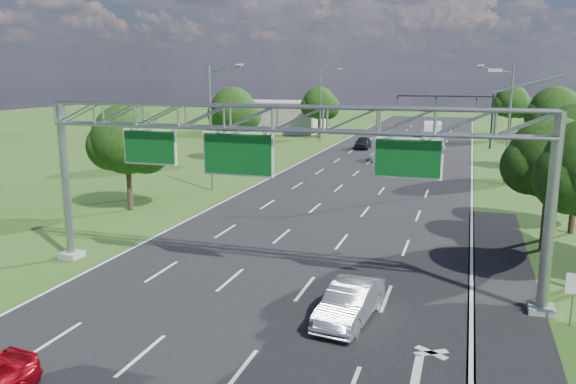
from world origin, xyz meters
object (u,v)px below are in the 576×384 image
at_px(sign_gantry, 277,132).
at_px(silver_sedan, 350,302).
at_px(regulatory_sign, 574,289).
at_px(traffic_signal, 464,108).
at_px(box_truck, 432,134).

xyz_separation_m(sign_gantry, silver_sedan, (4.01, -3.06, -6.15)).
height_order(regulatory_sign, silver_sedan, regulatory_sign).
relative_size(sign_gantry, silver_sedan, 5.19).
xyz_separation_m(sign_gantry, regulatory_sign, (12.07, -1.02, -5.38)).
xyz_separation_m(regulatory_sign, traffic_signal, (-4.92, 54.02, 3.66)).
bearing_deg(silver_sedan, box_truck, 97.87).
bearing_deg(sign_gantry, silver_sedan, -37.36).
height_order(regulatory_sign, box_truck, box_truck).
bearing_deg(silver_sedan, sign_gantry, 149.76).
distance_m(regulatory_sign, silver_sedan, 8.35).
bearing_deg(sign_gantry, box_truck, 86.61).
relative_size(sign_gantry, traffic_signal, 1.92).
bearing_deg(traffic_signal, sign_gantry, -97.68).
height_order(silver_sedan, box_truck, box_truck).
bearing_deg(traffic_signal, box_truck, 153.75).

